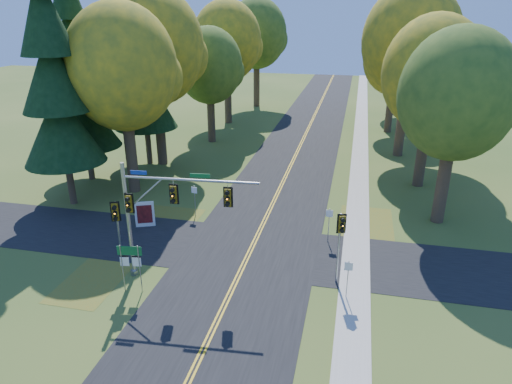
% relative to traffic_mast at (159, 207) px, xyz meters
% --- Properties ---
extents(ground, '(160.00, 160.00, 0.00)m').
position_rel_traffic_mast_xyz_m(ground, '(3.85, 1.91, -4.14)').
color(ground, '#314D1B').
rests_on(ground, ground).
extents(road_main, '(8.00, 160.00, 0.02)m').
position_rel_traffic_mast_xyz_m(road_main, '(3.85, 1.91, -4.13)').
color(road_main, black).
rests_on(road_main, ground).
extents(road_cross, '(60.00, 6.00, 0.02)m').
position_rel_traffic_mast_xyz_m(road_cross, '(3.85, 3.91, -4.13)').
color(road_cross, black).
rests_on(road_cross, ground).
extents(centerline_left, '(0.10, 160.00, 0.01)m').
position_rel_traffic_mast_xyz_m(centerline_left, '(3.75, 1.91, -4.12)').
color(centerline_left, gold).
rests_on(centerline_left, road_main).
extents(centerline_right, '(0.10, 160.00, 0.01)m').
position_rel_traffic_mast_xyz_m(centerline_right, '(3.95, 1.91, -4.12)').
color(centerline_right, gold).
rests_on(centerline_right, road_main).
extents(sidewalk_east, '(1.60, 160.00, 0.06)m').
position_rel_traffic_mast_xyz_m(sidewalk_east, '(10.05, 1.91, -4.11)').
color(sidewalk_east, '#9E998E').
rests_on(sidewalk_east, ground).
extents(leaf_patch_w_near, '(4.00, 6.00, 0.00)m').
position_rel_traffic_mast_xyz_m(leaf_patch_w_near, '(-2.65, 5.91, -4.13)').
color(leaf_patch_w_near, brown).
rests_on(leaf_patch_w_near, ground).
extents(leaf_patch_e, '(3.50, 8.00, 0.00)m').
position_rel_traffic_mast_xyz_m(leaf_patch_e, '(10.65, 7.91, -4.13)').
color(leaf_patch_e, brown).
rests_on(leaf_patch_e, ground).
extents(leaf_patch_w_far, '(3.00, 5.00, 0.00)m').
position_rel_traffic_mast_xyz_m(leaf_patch_w_far, '(-3.65, -1.09, -4.13)').
color(leaf_patch_w_far, brown).
rests_on(leaf_patch_w_far, ground).
extents(tree_w_a, '(8.00, 8.00, 14.15)m').
position_rel_traffic_mast_xyz_m(tree_w_a, '(-7.28, 11.29, 5.34)').
color(tree_w_a, '#38281C').
rests_on(tree_w_a, ground).
extents(tree_e_a, '(7.20, 7.20, 12.73)m').
position_rel_traffic_mast_xyz_m(tree_e_a, '(15.41, 10.68, 4.39)').
color(tree_e_a, '#38281C').
rests_on(tree_e_a, ground).
extents(tree_w_b, '(8.60, 8.60, 15.38)m').
position_rel_traffic_mast_xyz_m(tree_w_b, '(-7.87, 18.19, 6.23)').
color(tree_w_b, '#38281C').
rests_on(tree_w_b, ground).
extents(tree_e_b, '(7.60, 7.60, 13.33)m').
position_rel_traffic_mast_xyz_m(tree_e_b, '(14.82, 17.48, 4.76)').
color(tree_e_b, '#38281C').
rests_on(tree_e_b, ground).
extents(tree_w_c, '(6.80, 6.80, 11.91)m').
position_rel_traffic_mast_xyz_m(tree_w_c, '(-5.69, 26.38, 3.80)').
color(tree_w_c, '#38281C').
rests_on(tree_w_c, ground).
extents(tree_e_c, '(8.80, 8.80, 15.79)m').
position_rel_traffic_mast_xyz_m(tree_e_c, '(13.73, 25.60, 6.52)').
color(tree_e_c, '#38281C').
rests_on(tree_e_c, ground).
extents(tree_w_d, '(8.20, 8.20, 14.56)m').
position_rel_traffic_mast_xyz_m(tree_w_d, '(-6.28, 35.09, 5.64)').
color(tree_w_d, '#38281C').
rests_on(tree_w_d, ground).
extents(tree_e_d, '(7.00, 7.00, 12.32)m').
position_rel_traffic_mast_xyz_m(tree_e_d, '(13.11, 34.78, 4.10)').
color(tree_e_d, '#38281C').
rests_on(tree_e_d, ground).
extents(tree_w_e, '(8.40, 8.40, 14.97)m').
position_rel_traffic_mast_xyz_m(tree_w_e, '(-5.07, 45.99, 5.93)').
color(tree_w_e, '#38281C').
rests_on(tree_w_e, ground).
extents(tree_e_e, '(7.80, 7.80, 13.74)m').
position_rel_traffic_mast_xyz_m(tree_e_e, '(14.32, 45.49, 5.05)').
color(tree_e_e, '#38281C').
rests_on(tree_e_e, ground).
extents(pine_a, '(5.60, 5.60, 19.48)m').
position_rel_traffic_mast_xyz_m(pine_a, '(-10.65, 7.91, 5.04)').
color(pine_a, '#38281C').
rests_on(pine_a, ground).
extents(pine_b, '(5.60, 5.60, 17.31)m').
position_rel_traffic_mast_xyz_m(pine_b, '(-12.15, 12.91, 4.02)').
color(pine_b, '#38281C').
rests_on(pine_b, ground).
extents(pine_c, '(5.60, 5.60, 20.56)m').
position_rel_traffic_mast_xyz_m(pine_c, '(-9.15, 17.91, 5.55)').
color(pine_c, '#38281C').
rests_on(pine_c, ground).
extents(traffic_mast, '(7.09, 1.01, 6.44)m').
position_rel_traffic_mast_xyz_m(traffic_mast, '(0.00, 0.00, 0.00)').
color(traffic_mast, gray).
rests_on(traffic_mast, ground).
extents(east_signal_pole, '(0.46, 0.55, 4.08)m').
position_rel_traffic_mast_xyz_m(east_signal_pole, '(9.11, 1.41, -1.05)').
color(east_signal_pole, '#9B9DA4').
rests_on(east_signal_pole, ground).
extents(ped_signal_pole, '(0.51, 0.62, 3.41)m').
position_rel_traffic_mast_xyz_m(ped_signal_pole, '(-3.53, 1.70, -1.60)').
color(ped_signal_pole, '#96999E').
rests_on(ped_signal_pole, ground).
extents(route_sign_cluster, '(1.24, 0.23, 2.68)m').
position_rel_traffic_mast_xyz_m(route_sign_cluster, '(-1.05, -1.58, -2.25)').
color(route_sign_cluster, gray).
rests_on(route_sign_cluster, ground).
extents(info_kiosk, '(1.24, 0.64, 1.75)m').
position_rel_traffic_mast_xyz_m(info_kiosk, '(-3.72, 5.50, -3.27)').
color(info_kiosk, silver).
rests_on(info_kiosk, ground).
extents(reg_sign_e_north, '(0.43, 0.06, 2.25)m').
position_rel_traffic_mast_xyz_m(reg_sign_e_north, '(8.29, 5.98, -2.60)').
color(reg_sign_e_north, gray).
rests_on(reg_sign_e_north, ground).
extents(reg_sign_e_south, '(0.41, 0.08, 2.13)m').
position_rel_traffic_mast_xyz_m(reg_sign_e_south, '(9.64, 0.20, -2.68)').
color(reg_sign_e_south, gray).
rests_on(reg_sign_e_south, ground).
extents(reg_sign_w, '(0.42, 0.09, 2.20)m').
position_rel_traffic_mast_xyz_m(reg_sign_w, '(-1.08, 7.90, -2.63)').
color(reg_sign_w, gray).
rests_on(reg_sign_w, ground).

